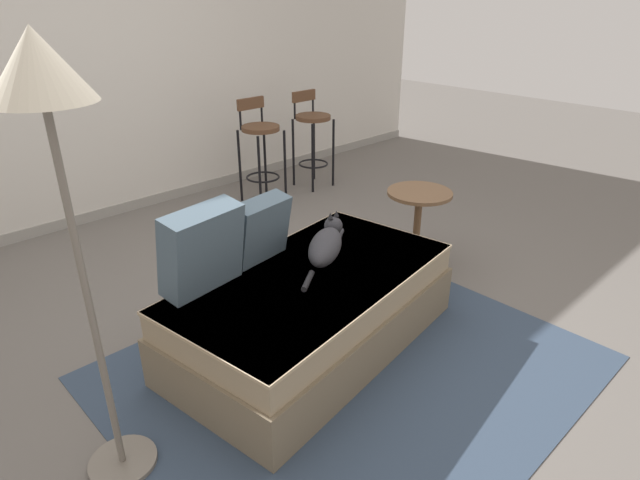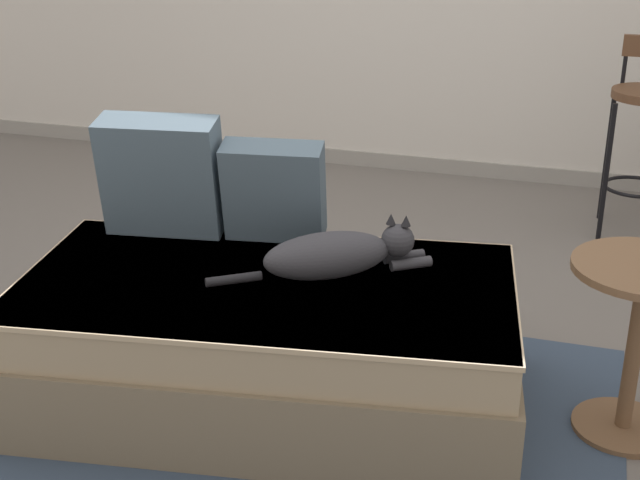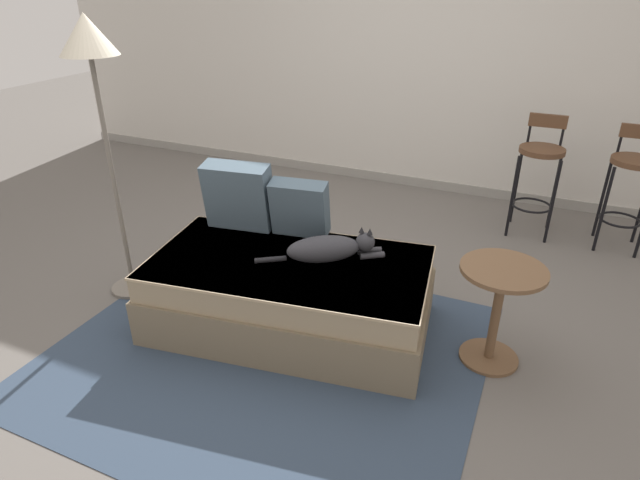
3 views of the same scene
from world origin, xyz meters
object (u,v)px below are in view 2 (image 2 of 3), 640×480
at_px(throw_pillow_corner, 162,176).
at_px(cat, 336,254).
at_px(side_table, 638,326).
at_px(throw_pillow_middle, 274,191).
at_px(couch, 268,341).

height_order(throw_pillow_corner, cat, throw_pillow_corner).
xyz_separation_m(throw_pillow_corner, side_table, (1.63, -0.11, -0.29)).
distance_m(throw_pillow_middle, side_table, 1.27).
xyz_separation_m(throw_pillow_corner, cat, (0.69, -0.17, -0.14)).
xyz_separation_m(throw_pillow_middle, cat, (0.29, -0.22, -0.11)).
distance_m(couch, throw_pillow_corner, 0.71).
relative_size(couch, throw_pillow_middle, 4.63).
distance_m(throw_pillow_corner, side_table, 1.66).
xyz_separation_m(cat, side_table, (0.94, 0.06, -0.14)).
bearing_deg(side_table, couch, -171.87).
xyz_separation_m(couch, cat, (0.20, 0.10, 0.29)).
xyz_separation_m(couch, side_table, (1.14, 0.16, 0.15)).
bearing_deg(side_table, throw_pillow_corner, 176.18).
relative_size(couch, throw_pillow_corner, 3.87).
height_order(throw_pillow_corner, throw_pillow_middle, throw_pillow_corner).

